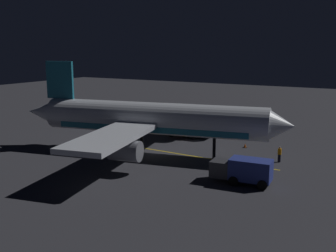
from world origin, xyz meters
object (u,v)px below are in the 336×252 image
object	(u,v)px
airliner	(149,120)
baggage_truck	(244,171)
traffic_cone_near_left	(245,146)
traffic_cone_near_right	(224,172)
ground_crew_worker	(279,154)
catering_truck	(188,129)
traffic_cone_under_wing	(231,173)

from	to	relation	value
airliner	baggage_truck	size ratio (longest dim) A/B	5.78
airliner	traffic_cone_near_left	distance (m)	12.75
airliner	traffic_cone_near_right	size ratio (longest dim) A/B	59.59
ground_crew_worker	traffic_cone_near_right	xyz separation A→B (m)	(6.94, -3.66, -0.64)
catering_truck	ground_crew_worker	world-z (taller)	catering_truck
traffic_cone_near_right	airliner	bearing A→B (deg)	-105.93
baggage_truck	traffic_cone_near_right	size ratio (longest dim) A/B	10.30
airliner	traffic_cone_under_wing	size ratio (longest dim) A/B	59.59
baggage_truck	traffic_cone_under_wing	size ratio (longest dim) A/B	10.30
airliner	catering_truck	size ratio (longest dim) A/B	5.46
airliner	baggage_truck	bearing A→B (deg)	70.25
ground_crew_worker	traffic_cone_near_right	bearing A→B (deg)	-27.84
baggage_truck	traffic_cone_near_left	size ratio (longest dim) A/B	10.30
catering_truck	traffic_cone_under_wing	distance (m)	17.35
airliner	catering_truck	distance (m)	10.41
ground_crew_worker	catering_truck	bearing A→B (deg)	-113.33
baggage_truck	catering_truck	world-z (taller)	baggage_truck
traffic_cone_near_left	traffic_cone_near_right	world-z (taller)	same
catering_truck	traffic_cone_near_right	world-z (taller)	catering_truck
airliner	catering_truck	xyz separation A→B (m)	(-10.02, 0.12, -2.83)
catering_truck	traffic_cone_near_left	size ratio (longest dim) A/B	10.92
catering_truck	ground_crew_worker	size ratio (longest dim) A/B	3.45
catering_truck	traffic_cone_under_wing	bearing A→B (deg)	40.91
traffic_cone_near_right	traffic_cone_under_wing	xyz separation A→B (m)	(0.03, 0.80, 0.00)
traffic_cone_near_left	traffic_cone_under_wing	size ratio (longest dim) A/B	1.00
airliner	traffic_cone_near_right	bearing A→B (deg)	74.07
catering_truck	traffic_cone_near_left	bearing A→B (deg)	78.74
airliner	ground_crew_worker	xyz separation A→B (m)	(-3.89, 14.33, -3.13)
baggage_truck	traffic_cone_near_left	distance (m)	13.79
ground_crew_worker	traffic_cone_under_wing	size ratio (longest dim) A/B	3.16
traffic_cone_near_left	traffic_cone_near_right	size ratio (longest dim) A/B	1.00
traffic_cone_under_wing	traffic_cone_near_right	bearing A→B (deg)	-92.08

